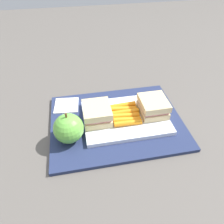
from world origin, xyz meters
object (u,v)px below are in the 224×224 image
Objects in this scene: food_tray at (125,117)px; sandwich_half_right at (97,113)px; carrot_sticks_bundle at (125,114)px; apple at (69,128)px; paper_napkin at (67,105)px; sandwich_half_left at (153,106)px.

sandwich_half_right is (0.08, 0.00, 0.03)m from food_tray.
sandwich_half_right is at bearing 0.16° from carrot_sticks_bundle.
apple reaches higher than carrot_sticks_bundle.
apple is (0.15, 0.05, 0.03)m from food_tray.
apple is 0.14m from paper_napkin.
sandwich_half_left is at bearing 180.00° from food_tray.
carrot_sticks_bundle reaches higher than food_tray.
food_tray is 0.01m from carrot_sticks_bundle.
carrot_sticks_bundle is (-0.08, -0.00, -0.02)m from sandwich_half_right.
carrot_sticks_bundle is 0.18m from paper_napkin.
apple is at bearing 16.50° from carrot_sticks_bundle.
sandwich_half_left reaches higher than food_tray.
apple is at bearing 16.42° from food_tray.
carrot_sticks_bundle is 1.02× the size of apple.
food_tray is 0.08m from sandwich_half_left.
sandwich_half_left is (-0.08, 0.00, 0.03)m from food_tray.
food_tray reaches higher than paper_napkin.
apple reaches higher than sandwich_half_right.
sandwich_half_right reaches higher than food_tray.
sandwich_half_left reaches higher than paper_napkin.
carrot_sticks_bundle is 1.25× the size of paper_napkin.
sandwich_half_right reaches higher than carrot_sticks_bundle.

